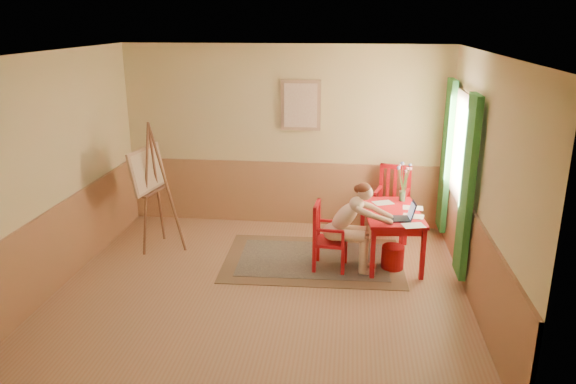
# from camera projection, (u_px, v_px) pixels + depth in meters

# --- Properties ---
(room) EXTENTS (5.04, 4.54, 2.84)m
(room) POSITION_uv_depth(u_px,v_px,m) (261.00, 177.00, 6.36)
(room) COLOR tan
(room) RESTS_ON ground
(wainscot) EXTENTS (5.00, 4.50, 1.00)m
(wainscot) POSITION_uv_depth(u_px,v_px,m) (272.00, 225.00, 7.39)
(wainscot) COLOR tan
(wainscot) RESTS_ON room
(window) EXTENTS (0.12, 2.01, 2.20)m
(window) POSITION_uv_depth(u_px,v_px,m) (458.00, 164.00, 7.15)
(window) COLOR white
(window) RESTS_ON room
(wall_portrait) EXTENTS (0.60, 0.05, 0.76)m
(wall_portrait) POSITION_uv_depth(u_px,v_px,m) (301.00, 105.00, 8.26)
(wall_portrait) COLOR tan
(wall_portrait) RESTS_ON room
(rug) EXTENTS (2.45, 1.68, 0.02)m
(rug) POSITION_uv_depth(u_px,v_px,m) (313.00, 260.00, 7.49)
(rug) COLOR #8C7251
(rug) RESTS_ON room
(table) EXTENTS (0.84, 1.27, 0.72)m
(table) POSITION_uv_depth(u_px,v_px,m) (392.00, 217.00, 7.29)
(table) COLOR red
(table) RESTS_ON room
(chair_left) EXTENTS (0.44, 0.43, 0.90)m
(chair_left) POSITION_uv_depth(u_px,v_px,m) (327.00, 237.00, 7.11)
(chair_left) COLOR red
(chair_left) RESTS_ON room
(chair_back) EXTENTS (0.58, 0.59, 1.07)m
(chair_back) POSITION_uv_depth(u_px,v_px,m) (392.00, 202.00, 8.19)
(chair_back) COLOR red
(chair_back) RESTS_ON room
(figure) EXTENTS (0.90, 0.41, 1.20)m
(figure) POSITION_uv_depth(u_px,v_px,m) (351.00, 223.00, 6.99)
(figure) COLOR beige
(figure) RESTS_ON room
(laptop) EXTENTS (0.41, 0.27, 0.24)m
(laptop) POSITION_uv_depth(u_px,v_px,m) (401.00, 216.00, 6.94)
(laptop) COLOR #1E2338
(laptop) RESTS_ON table
(papers) EXTENTS (0.69, 1.10, 0.00)m
(papers) POSITION_uv_depth(u_px,v_px,m) (405.00, 213.00, 7.18)
(papers) COLOR white
(papers) RESTS_ON table
(vase) EXTENTS (0.24, 0.27, 0.55)m
(vase) POSITION_uv_depth(u_px,v_px,m) (403.00, 183.00, 7.59)
(vase) COLOR #3F724C
(vase) RESTS_ON table
(wastebasket) EXTENTS (0.38, 0.38, 0.32)m
(wastebasket) POSITION_uv_depth(u_px,v_px,m) (393.00, 257.00, 7.20)
(wastebasket) COLOR #B51013
(wastebasket) RESTS_ON room
(easel) EXTENTS (0.66, 0.82, 1.82)m
(easel) POSITION_uv_depth(u_px,v_px,m) (150.00, 175.00, 7.61)
(easel) COLOR brown
(easel) RESTS_ON room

